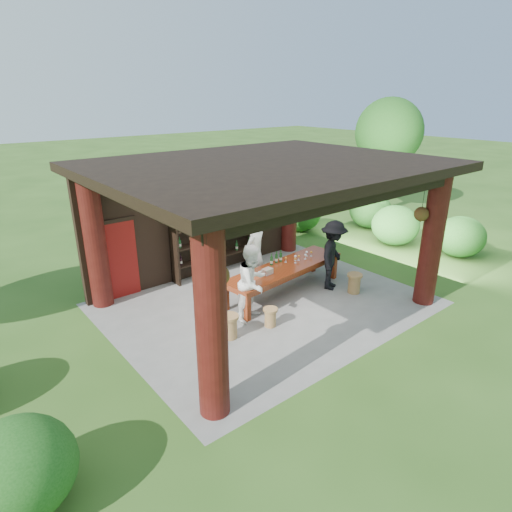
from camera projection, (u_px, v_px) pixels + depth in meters
ground at (266, 303)px, 10.66m from camera, size 90.00×90.00×0.00m
pavilion at (255, 218)px, 10.21m from camera, size 7.50×6.00×3.60m
wine_shelf at (216, 232)px, 12.13m from camera, size 2.77×0.42×2.44m
tasting_table at (285, 270)px, 11.02m from camera, size 3.73×1.32×0.75m
stool_near_left at (270, 317)px, 9.56m from camera, size 0.33×0.33×0.43m
stool_near_right at (354, 283)px, 11.16m from camera, size 0.40×0.40×0.52m
stool_far_left at (230, 326)px, 9.08m from camera, size 0.40×0.40×0.53m
host at (255, 253)px, 11.35m from camera, size 0.79×0.62×1.89m
guest_woman at (253, 282)px, 9.68m from camera, size 1.04×0.91×1.80m
guest_man at (333, 255)px, 11.20m from camera, size 1.39×1.19×1.87m
table_bottles at (276, 257)px, 11.14m from camera, size 0.43×0.12×0.31m
table_glasses at (300, 257)px, 11.39m from camera, size 0.91×0.27×0.15m
napkin_basket at (267, 271)px, 10.48m from camera, size 0.28×0.21×0.14m
shrubs at (320, 250)px, 12.70m from camera, size 15.57×7.71×1.36m
trees at (332, 150)px, 12.41m from camera, size 21.18×10.36×4.80m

